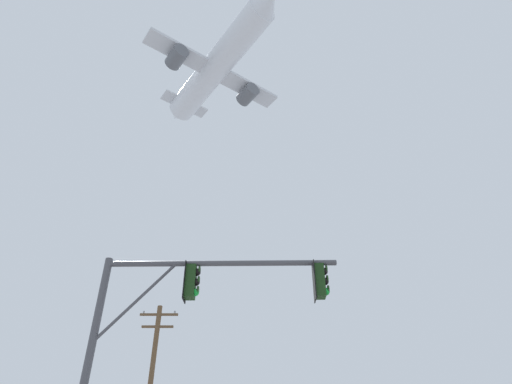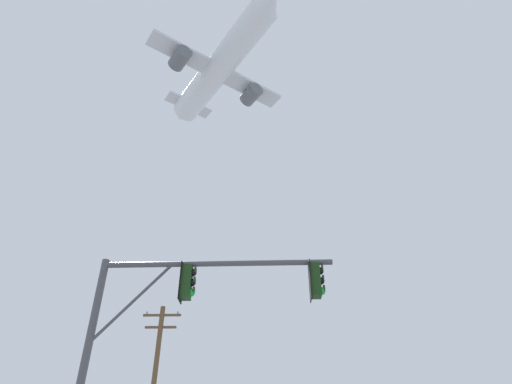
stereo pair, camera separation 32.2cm
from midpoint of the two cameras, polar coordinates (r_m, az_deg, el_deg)
signal_pole_near at (r=11.68m, az=-10.16°, el=-15.48°), size 6.27×0.51×6.36m
airplane at (r=59.16m, az=-5.10°, el=15.98°), size 17.25×21.70×6.70m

